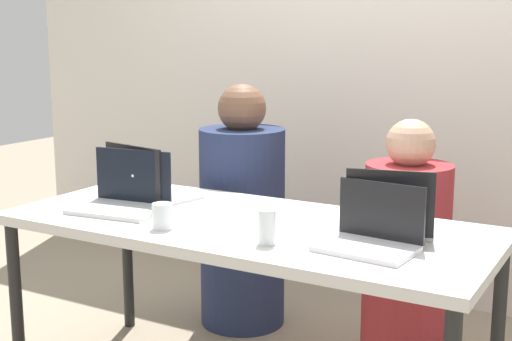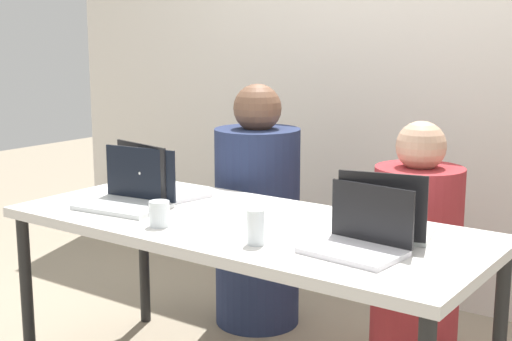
{
  "view_description": "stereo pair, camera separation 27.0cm",
  "coord_description": "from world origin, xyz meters",
  "px_view_note": "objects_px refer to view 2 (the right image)",
  "views": [
    {
      "loc": [
        1.31,
        -2.23,
        1.42
      ],
      "look_at": [
        0.0,
        0.08,
        0.91
      ],
      "focal_mm": 50.0,
      "sensor_mm": 36.0,
      "label": 1
    },
    {
      "loc": [
        1.54,
        -2.08,
        1.42
      ],
      "look_at": [
        0.0,
        0.08,
        0.91
      ],
      "focal_mm": 50.0,
      "sensor_mm": 36.0,
      "label": 2
    }
  ],
  "objects_px": {
    "person_on_left": "(257,219)",
    "water_glass_left": "(159,215)",
    "person_on_right": "(416,260)",
    "laptop_front_left": "(129,194)",
    "laptop_front_right": "(359,238)",
    "water_glass_right": "(256,229)",
    "laptop_back_left": "(157,185)",
    "laptop_back_right": "(386,222)"
  },
  "relations": [
    {
      "from": "person_on_left",
      "to": "person_on_right",
      "type": "relative_size",
      "value": 1.11
    },
    {
      "from": "water_glass_left",
      "to": "water_glass_right",
      "type": "relative_size",
      "value": 0.79
    },
    {
      "from": "laptop_front_left",
      "to": "person_on_left",
      "type": "bearing_deg",
      "value": 75.99
    },
    {
      "from": "person_on_right",
      "to": "laptop_back_left",
      "type": "relative_size",
      "value": 2.8
    },
    {
      "from": "person_on_right",
      "to": "laptop_front_left",
      "type": "xyz_separation_m",
      "value": [
        -0.93,
        -0.76,
        0.31
      ]
    },
    {
      "from": "person_on_right",
      "to": "laptop_back_left",
      "type": "bearing_deg",
      "value": 23.19
    },
    {
      "from": "laptop_back_right",
      "to": "laptop_back_left",
      "type": "distance_m",
      "value": 1.07
    },
    {
      "from": "laptop_front_left",
      "to": "water_glass_right",
      "type": "height_order",
      "value": "laptop_front_left"
    },
    {
      "from": "laptop_back_left",
      "to": "water_glass_left",
      "type": "bearing_deg",
      "value": 145.19
    },
    {
      "from": "person_on_right",
      "to": "laptop_back_right",
      "type": "bearing_deg",
      "value": 94.13
    },
    {
      "from": "person_on_right",
      "to": "water_glass_left",
      "type": "height_order",
      "value": "person_on_right"
    },
    {
      "from": "laptop_front_right",
      "to": "water_glass_left",
      "type": "distance_m",
      "value": 0.75
    },
    {
      "from": "laptop_back_right",
      "to": "laptop_front_left",
      "type": "xyz_separation_m",
      "value": [
        -1.04,
        -0.2,
        -0.0
      ]
    },
    {
      "from": "person_on_left",
      "to": "laptop_front_left",
      "type": "xyz_separation_m",
      "value": [
        -0.1,
        -0.76,
        0.25
      ]
    },
    {
      "from": "person_on_right",
      "to": "water_glass_right",
      "type": "bearing_deg",
      "value": 69.78
    },
    {
      "from": "water_glass_left",
      "to": "laptop_front_left",
      "type": "bearing_deg",
      "value": 154.11
    },
    {
      "from": "person_on_right",
      "to": "water_glass_right",
      "type": "height_order",
      "value": "person_on_right"
    },
    {
      "from": "water_glass_left",
      "to": "water_glass_right",
      "type": "xyz_separation_m",
      "value": [
        0.42,
        0.02,
        0.01
      ]
    },
    {
      "from": "person_on_left",
      "to": "water_glass_left",
      "type": "distance_m",
      "value": 0.96
    },
    {
      "from": "laptop_back_left",
      "to": "water_glass_right",
      "type": "height_order",
      "value": "laptop_back_left"
    },
    {
      "from": "water_glass_left",
      "to": "person_on_left",
      "type": "bearing_deg",
      "value": 102.86
    },
    {
      "from": "person_on_right",
      "to": "laptop_front_left",
      "type": "distance_m",
      "value": 1.24
    },
    {
      "from": "person_on_left",
      "to": "water_glass_left",
      "type": "bearing_deg",
      "value": 90.0
    },
    {
      "from": "laptop_front_left",
      "to": "water_glass_right",
      "type": "xyz_separation_m",
      "value": [
        0.72,
        -0.13,
        0.0
      ]
    },
    {
      "from": "laptop_back_right",
      "to": "laptop_front_left",
      "type": "distance_m",
      "value": 1.06
    },
    {
      "from": "water_glass_left",
      "to": "laptop_back_left",
      "type": "bearing_deg",
      "value": 134.02
    },
    {
      "from": "laptop_front_right",
      "to": "laptop_front_left",
      "type": "relative_size",
      "value": 0.87
    },
    {
      "from": "laptop_front_left",
      "to": "water_glass_right",
      "type": "distance_m",
      "value": 0.74
    },
    {
      "from": "person_on_left",
      "to": "water_glass_left",
      "type": "xyz_separation_m",
      "value": [
        0.21,
        -0.91,
        0.24
      ]
    },
    {
      "from": "laptop_front_right",
      "to": "water_glass_right",
      "type": "height_order",
      "value": "laptop_front_right"
    },
    {
      "from": "person_on_right",
      "to": "water_glass_left",
      "type": "bearing_deg",
      "value": 48.28
    },
    {
      "from": "laptop_front_left",
      "to": "laptop_back_left",
      "type": "xyz_separation_m",
      "value": [
        -0.03,
        0.2,
        0.0
      ]
    },
    {
      "from": "laptop_front_right",
      "to": "water_glass_right",
      "type": "xyz_separation_m",
      "value": [
        -0.32,
        -0.12,
        0.01
      ]
    },
    {
      "from": "person_on_right",
      "to": "water_glass_left",
      "type": "xyz_separation_m",
      "value": [
        -0.62,
        -0.91,
        0.3
      ]
    },
    {
      "from": "laptop_back_left",
      "to": "water_glass_right",
      "type": "distance_m",
      "value": 0.82
    },
    {
      "from": "person_on_left",
      "to": "laptop_front_right",
      "type": "distance_m",
      "value": 1.24
    },
    {
      "from": "laptop_back_right",
      "to": "person_on_left",
      "type": "bearing_deg",
      "value": -44.32
    },
    {
      "from": "water_glass_left",
      "to": "water_glass_right",
      "type": "distance_m",
      "value": 0.42
    },
    {
      "from": "laptop_front_left",
      "to": "water_glass_left",
      "type": "height_order",
      "value": "laptop_front_left"
    },
    {
      "from": "laptop_front_left",
      "to": "person_on_right",
      "type": "bearing_deg",
      "value": 32.81
    },
    {
      "from": "person_on_left",
      "to": "person_on_right",
      "type": "distance_m",
      "value": 0.83
    },
    {
      "from": "laptop_front_right",
      "to": "water_glass_left",
      "type": "height_order",
      "value": "laptop_front_right"
    }
  ]
}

